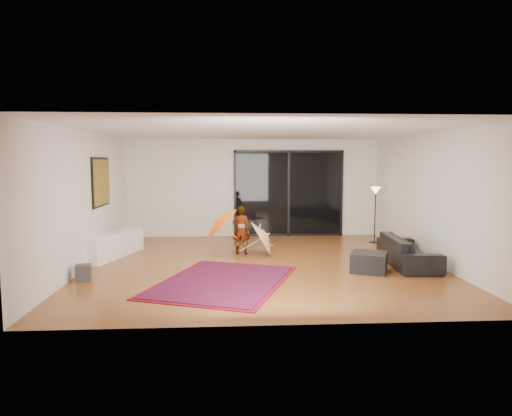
{
  "coord_description": "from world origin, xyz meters",
  "views": [
    {
      "loc": [
        -0.69,
        -9.17,
        2.13
      ],
      "look_at": [
        -0.09,
        0.57,
        1.1
      ],
      "focal_mm": 32.0,
      "sensor_mm": 36.0,
      "label": 1
    }
  ],
  "objects": [
    {
      "name": "child",
      "position": [
        -0.4,
        1.03,
        0.55
      ],
      "size": [
        0.45,
        0.34,
        1.11
      ],
      "primitive_type": "imported",
      "rotation": [
        0.0,
        0.0,
        2.93
      ],
      "color": "#999999",
      "rests_on": "floor"
    },
    {
      "name": "sliding_door",
      "position": [
        1.0,
        3.47,
        1.2
      ],
      "size": [
        3.06,
        0.07,
        2.4
      ],
      "color": "black",
      "rests_on": "wall_back"
    },
    {
      "name": "sofa",
      "position": [
        2.95,
        -0.28,
        0.29
      ],
      "size": [
        0.93,
        2.05,
        0.58
      ],
      "primitive_type": "imported",
      "rotation": [
        0.0,
        0.0,
        1.5
      ],
      "color": "black",
      "rests_on": "floor"
    },
    {
      "name": "parasol_white",
      "position": [
        0.2,
        0.88,
        0.5
      ],
      "size": [
        0.61,
        0.88,
        0.95
      ],
      "rotation": [
        0.0,
        1.03,
        0.0
      ],
      "color": "white",
      "rests_on": "floor"
    },
    {
      "name": "parasol_orange",
      "position": [
        -0.95,
        0.98,
        0.73
      ],
      "size": [
        0.77,
        0.92,
        0.91
      ],
      "rotation": [
        0.0,
        -0.78,
        0.0
      ],
      "color": "#FF5B0D",
      "rests_on": "child"
    },
    {
      "name": "ottoman",
      "position": [
        1.99,
        -0.76,
        0.19
      ],
      "size": [
        0.85,
        0.85,
        0.37
      ],
      "primitive_type": "cube",
      "rotation": [
        0.0,
        0.0,
        -0.4
      ],
      "color": "black",
      "rests_on": "floor"
    },
    {
      "name": "floor",
      "position": [
        0.0,
        0.0,
        0.0
      ],
      "size": [
        7.0,
        7.0,
        0.0
      ],
      "primitive_type": "plane",
      "color": "brown",
      "rests_on": "ground"
    },
    {
      "name": "media_console",
      "position": [
        -3.25,
        0.92,
        0.27
      ],
      "size": [
        1.04,
        2.0,
        0.54
      ],
      "primitive_type": "cube",
      "rotation": [
        0.0,
        0.0,
        -0.3
      ],
      "color": "white",
      "rests_on": "floor"
    },
    {
      "name": "painting",
      "position": [
        -3.46,
        1.0,
        1.65
      ],
      "size": [
        0.04,
        1.28,
        1.08
      ],
      "color": "black",
      "rests_on": "wall_left"
    },
    {
      "name": "speaker",
      "position": [
        -3.25,
        -1.12,
        0.15
      ],
      "size": [
        0.3,
        0.3,
        0.29
      ],
      "primitive_type": "cube",
      "rotation": [
        0.0,
        0.0,
        0.18
      ],
      "color": "#424244",
      "rests_on": "floor"
    },
    {
      "name": "wall_back",
      "position": [
        0.0,
        3.5,
        1.35
      ],
      "size": [
        7.0,
        0.0,
        7.0
      ],
      "primitive_type": "plane",
      "rotation": [
        1.57,
        0.0,
        0.0
      ],
      "color": "silver",
      "rests_on": "floor"
    },
    {
      "name": "persian_rug",
      "position": [
        -0.79,
        -1.34,
        0.01
      ],
      "size": [
        2.91,
        3.39,
        0.02
      ],
      "rotation": [
        0.0,
        0.0,
        -0.35
      ],
      "color": "maroon",
      "rests_on": "floor"
    },
    {
      "name": "wall_right",
      "position": [
        3.5,
        0.0,
        1.35
      ],
      "size": [
        0.0,
        7.0,
        7.0
      ],
      "primitive_type": "plane",
      "rotation": [
        1.57,
        0.0,
        -1.57
      ],
      "color": "silver",
      "rests_on": "floor"
    },
    {
      "name": "wall_left",
      "position": [
        -3.5,
        0.0,
        1.35
      ],
      "size": [
        0.0,
        7.0,
        7.0
      ],
      "primitive_type": "plane",
      "rotation": [
        1.57,
        0.0,
        1.57
      ],
      "color": "silver",
      "rests_on": "floor"
    },
    {
      "name": "wall_front",
      "position": [
        0.0,
        -3.5,
        1.35
      ],
      "size": [
        7.0,
        0.0,
        7.0
      ],
      "primitive_type": "plane",
      "rotation": [
        -1.57,
        0.0,
        0.0
      ],
      "color": "silver",
      "rests_on": "floor"
    },
    {
      "name": "ceiling",
      "position": [
        0.0,
        0.0,
        2.7
      ],
      "size": [
        7.0,
        7.0,
        0.0
      ],
      "primitive_type": "plane",
      "rotation": [
        3.14,
        0.0,
        0.0
      ],
      "color": "white",
      "rests_on": "wall_back"
    },
    {
      "name": "floor_lamp",
      "position": [
        3.1,
        2.31,
        1.14
      ],
      "size": [
        0.25,
        0.25,
        1.44
      ],
      "color": "black",
      "rests_on": "floor"
    }
  ]
}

